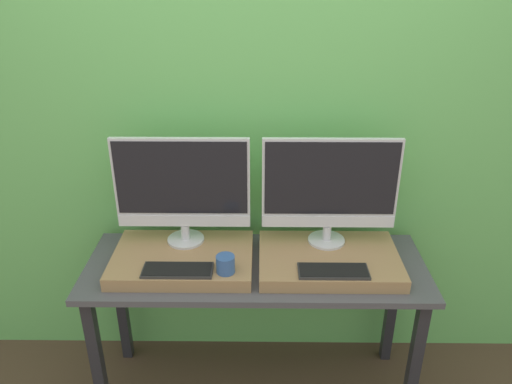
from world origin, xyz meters
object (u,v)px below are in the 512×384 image
object	(u,v)px
monitor_left	(182,187)
keyboard_right	(333,271)
keyboard_left	(178,270)
mug	(225,264)
monitor_right	(330,188)

from	to	relation	value
monitor_left	keyboard_right	distance (m)	0.76
keyboard_right	monitor_left	bearing A→B (deg)	159.09
keyboard_right	keyboard_left	bearing A→B (deg)	180.00
monitor_left	mug	distance (m)	0.41
monitor_left	mug	size ratio (longest dim) A/B	7.64
monitor_left	monitor_right	size ratio (longest dim) A/B	1.00
monitor_left	keyboard_left	size ratio (longest dim) A/B	2.03
monitor_right	keyboard_right	world-z (taller)	monitor_right
keyboard_left	monitor_left	bearing A→B (deg)	90.00
keyboard_left	mug	size ratio (longest dim) A/B	3.76
monitor_right	keyboard_right	xyz separation A→B (m)	(0.00, -0.25, -0.27)
monitor_left	mug	world-z (taller)	monitor_left
monitor_left	monitor_right	xyz separation A→B (m)	(0.67, 0.00, 0.00)
monitor_left	keyboard_right	xyz separation A→B (m)	(0.67, -0.25, -0.27)
mug	monitor_right	xyz separation A→B (m)	(0.46, 0.25, 0.24)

